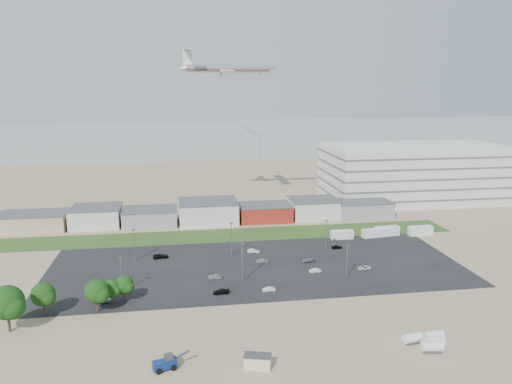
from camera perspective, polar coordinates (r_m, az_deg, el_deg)
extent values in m
plane|color=#8D7B5A|center=(128.65, -0.76, -11.71)|extent=(700.00, 700.00, 0.00)
cube|color=black|center=(147.64, 0.07, -8.48)|extent=(120.00, 50.00, 0.01)
cube|color=#324A1B|center=(177.11, -3.14, -4.94)|extent=(160.00, 16.00, 0.02)
cube|color=silver|center=(240.01, 17.64, 2.12)|extent=(80.00, 40.00, 25.00)
imported|color=silver|center=(148.26, 12.26, -8.46)|extent=(4.10, 2.25, 1.09)
imported|color=silver|center=(143.85, 6.77, -8.90)|extent=(3.54, 1.36, 1.15)
imported|color=black|center=(129.57, -4.02, -11.27)|extent=(4.26, 1.88, 1.21)
imported|color=#595B5E|center=(138.74, -4.71, -9.65)|extent=(3.83, 1.64, 1.23)
imported|color=#595B5E|center=(150.18, 0.74, -7.88)|extent=(3.65, 1.33, 1.20)
imported|color=black|center=(164.74, 9.22, -6.20)|extent=(3.60, 1.72, 1.19)
imported|color=black|center=(156.72, -10.85, -7.21)|extent=(4.97, 2.80, 1.31)
imported|color=#A5A5AA|center=(129.95, -17.04, -11.73)|extent=(4.36, 1.82, 1.26)
imported|color=silver|center=(158.68, -0.28, -6.74)|extent=(3.90, 1.44, 1.27)
imported|color=#A5A5AA|center=(151.48, 5.94, -7.78)|extent=(3.94, 1.77, 1.12)
imported|color=silver|center=(130.80, 1.50, -11.04)|extent=(3.44, 1.37, 1.11)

